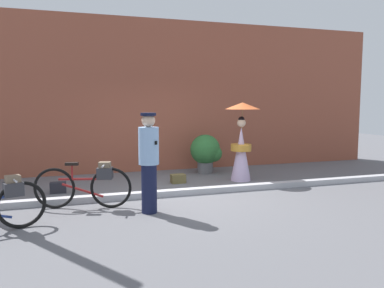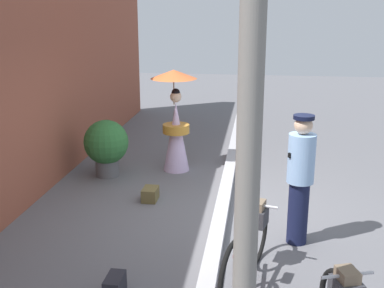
{
  "view_description": "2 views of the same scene",
  "coord_description": "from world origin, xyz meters",
  "px_view_note": "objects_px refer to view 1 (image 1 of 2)",
  "views": [
    {
      "loc": [
        -2.01,
        -7.31,
        1.85
      ],
      "look_at": [
        0.54,
        0.62,
        0.96
      ],
      "focal_mm": 36.0,
      "sensor_mm": 36.0,
      "label": 1
    },
    {
      "loc": [
        -6.66,
        -0.48,
        2.98
      ],
      "look_at": [
        0.69,
        0.54,
        0.86
      ],
      "focal_mm": 45.79,
      "sensor_mm": 36.0,
      "label": 2
    }
  ],
  "objects_px": {
    "person_with_parasol": "(241,141)",
    "backpack_on_pavement": "(58,187)",
    "backpack_spare": "(178,178)",
    "bicycle_near_officer": "(88,184)",
    "potted_plant_by_door": "(206,151)",
    "person_officer": "(149,160)"
  },
  "relations": [
    {
      "from": "person_officer",
      "to": "potted_plant_by_door",
      "type": "height_order",
      "value": "person_officer"
    },
    {
      "from": "person_with_parasol",
      "to": "backpack_spare",
      "type": "xyz_separation_m",
      "value": [
        -1.53,
        0.14,
        -0.85
      ]
    },
    {
      "from": "bicycle_near_officer",
      "to": "person_officer",
      "type": "bearing_deg",
      "value": -31.76
    },
    {
      "from": "person_with_parasol",
      "to": "backpack_spare",
      "type": "height_order",
      "value": "person_with_parasol"
    },
    {
      "from": "bicycle_near_officer",
      "to": "backpack_on_pavement",
      "type": "distance_m",
      "value": 1.51
    },
    {
      "from": "person_officer",
      "to": "backpack_spare",
      "type": "bearing_deg",
      "value": 62.78
    },
    {
      "from": "bicycle_near_officer",
      "to": "person_with_parasol",
      "type": "relative_size",
      "value": 0.89
    },
    {
      "from": "potted_plant_by_door",
      "to": "backpack_spare",
      "type": "relative_size",
      "value": 3.1
    },
    {
      "from": "person_with_parasol",
      "to": "backpack_on_pavement",
      "type": "height_order",
      "value": "person_with_parasol"
    },
    {
      "from": "bicycle_near_officer",
      "to": "person_officer",
      "type": "distance_m",
      "value": 1.24
    },
    {
      "from": "bicycle_near_officer",
      "to": "person_with_parasol",
      "type": "height_order",
      "value": "person_with_parasol"
    },
    {
      "from": "backpack_on_pavement",
      "to": "person_with_parasol",
      "type": "bearing_deg",
      "value": 0.79
    },
    {
      "from": "bicycle_near_officer",
      "to": "potted_plant_by_door",
      "type": "height_order",
      "value": "potted_plant_by_door"
    },
    {
      "from": "bicycle_near_officer",
      "to": "person_with_parasol",
      "type": "bearing_deg",
      "value": 21.58
    },
    {
      "from": "backpack_on_pavement",
      "to": "backpack_spare",
      "type": "bearing_deg",
      "value": 4.4
    },
    {
      "from": "person_officer",
      "to": "person_with_parasol",
      "type": "bearing_deg",
      "value": 37.57
    },
    {
      "from": "person_with_parasol",
      "to": "bicycle_near_officer",
      "type": "bearing_deg",
      "value": -158.42
    },
    {
      "from": "backpack_on_pavement",
      "to": "backpack_spare",
      "type": "distance_m",
      "value": 2.64
    },
    {
      "from": "backpack_on_pavement",
      "to": "backpack_spare",
      "type": "relative_size",
      "value": 0.97
    },
    {
      "from": "person_with_parasol",
      "to": "potted_plant_by_door",
      "type": "xyz_separation_m",
      "value": [
        -0.47,
        1.15,
        -0.38
      ]
    },
    {
      "from": "person_officer",
      "to": "backpack_spare",
      "type": "height_order",
      "value": "person_officer"
    },
    {
      "from": "bicycle_near_officer",
      "to": "backpack_on_pavement",
      "type": "bearing_deg",
      "value": 111.12
    }
  ]
}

